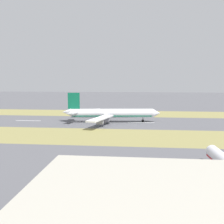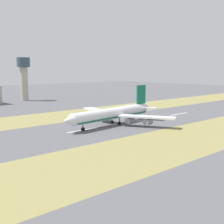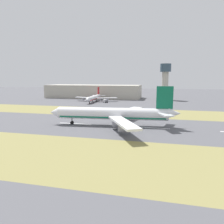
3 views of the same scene
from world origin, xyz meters
TOP-DOWN VIEW (x-y plane):
  - ground_plane at (0.00, 0.00)m, footprint 800.00×800.00m
  - grass_median_west at (-45.00, 0.00)m, footprint 40.00×600.00m
  - grass_median_east at (45.00, 0.00)m, footprint 40.00×600.00m
  - centreline_dash_near at (0.00, -58.07)m, footprint 1.20×18.00m
  - centreline_dash_mid at (0.00, -18.07)m, footprint 1.20×18.00m
  - centreline_dash_far at (0.00, 21.93)m, footprint 1.20×18.00m
  - airplane_main_jet at (0.65, 0.03)m, footprint 63.77×67.20m
  - control_tower at (147.05, -23.10)m, footprint 12.00×12.00m

SIDE VIEW (x-z plane):
  - ground_plane at x=0.00m, z-range 0.00..0.00m
  - grass_median_west at x=-45.00m, z-range 0.00..0.01m
  - grass_median_east at x=45.00m, z-range 0.00..0.01m
  - centreline_dash_near at x=0.00m, z-range 0.00..0.01m
  - centreline_dash_mid at x=0.00m, z-range 0.00..0.01m
  - centreline_dash_far at x=0.00m, z-range 0.00..0.01m
  - airplane_main_jet at x=0.65m, z-range -4.08..16.12m
  - control_tower at x=147.05m, z-range 4.63..44.31m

